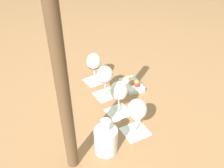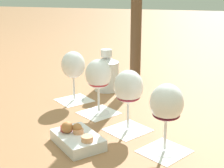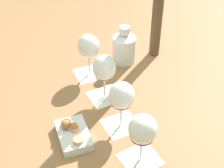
# 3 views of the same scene
# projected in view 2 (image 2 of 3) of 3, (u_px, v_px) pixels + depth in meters

# --- Properties ---
(ground_plane) EXTENTS (8.00, 8.00, 0.00)m
(ground_plane) POSITION_uv_depth(u_px,v_px,m) (112.00, 121.00, 1.07)
(ground_plane) COLOR #936642
(tasting_card_0) EXTENTS (0.16, 0.16, 0.00)m
(tasting_card_0) POSITION_uv_depth(u_px,v_px,m) (74.00, 100.00, 1.25)
(tasting_card_0) COLOR white
(tasting_card_0) RESTS_ON ground_plane
(tasting_card_1) EXTENTS (0.16, 0.15, 0.00)m
(tasting_card_1) POSITION_uv_depth(u_px,v_px,m) (99.00, 113.00, 1.14)
(tasting_card_1) COLOR white
(tasting_card_1) RESTS_ON ground_plane
(tasting_card_2) EXTENTS (0.16, 0.15, 0.00)m
(tasting_card_2) POSITION_uv_depth(u_px,v_px,m) (128.00, 130.00, 1.01)
(tasting_card_2) COLOR white
(tasting_card_2) RESTS_ON ground_plane
(tasting_card_3) EXTENTS (0.16, 0.15, 0.00)m
(tasting_card_3) POSITION_uv_depth(u_px,v_px,m) (164.00, 151.00, 0.88)
(tasting_card_3) COLOR white
(tasting_card_3) RESTS_ON ground_plane
(wine_glass_0) EXTENTS (0.08, 0.08, 0.18)m
(wine_glass_0) POSITION_uv_depth(u_px,v_px,m) (73.00, 67.00, 1.22)
(wine_glass_0) COLOR white
(wine_glass_0) RESTS_ON tasting_card_0
(wine_glass_1) EXTENTS (0.08, 0.08, 0.18)m
(wine_glass_1) POSITION_uv_depth(u_px,v_px,m) (98.00, 77.00, 1.10)
(wine_glass_1) COLOR white
(wine_glass_1) RESTS_ON tasting_card_1
(wine_glass_2) EXTENTS (0.08, 0.08, 0.18)m
(wine_glass_2) POSITION_uv_depth(u_px,v_px,m) (128.00, 90.00, 0.97)
(wine_glass_2) COLOR white
(wine_glass_2) RESTS_ON tasting_card_2
(wine_glass_3) EXTENTS (0.08, 0.08, 0.18)m
(wine_glass_3) POSITION_uv_depth(u_px,v_px,m) (167.00, 106.00, 0.85)
(wine_glass_3) COLOR white
(wine_glass_3) RESTS_ON tasting_card_3
(ceramic_vase) EXTENTS (0.10, 0.10, 0.17)m
(ceramic_vase) POSITION_uv_depth(u_px,v_px,m) (106.00, 73.00, 1.35)
(ceramic_vase) COLOR silver
(ceramic_vase) RESTS_ON ground_plane
(snack_dish) EXTENTS (0.17, 0.17, 0.06)m
(snack_dish) POSITION_uv_depth(u_px,v_px,m) (77.00, 138.00, 0.91)
(snack_dish) COLOR silver
(snack_dish) RESTS_ON ground_plane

